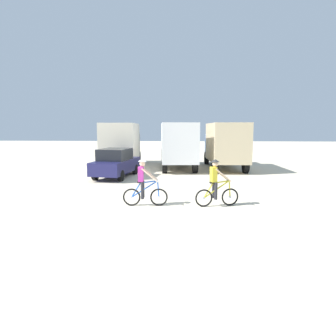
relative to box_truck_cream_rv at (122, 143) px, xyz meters
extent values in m
plane|color=beige|center=(3.81, -12.78, -1.87)|extent=(120.00, 120.00, 0.00)
cube|color=beige|center=(0.04, -0.57, 0.13)|extent=(2.80, 5.37, 2.70)
cube|color=#2D2D33|center=(-0.22, 2.82, -0.37)|extent=(2.31, 1.67, 2.00)
cube|color=black|center=(-0.27, 3.51, -0.02)|extent=(2.02, 0.24, 0.80)
cylinder|color=black|center=(-1.23, 2.64, -1.37)|extent=(0.40, 1.02, 1.00)
cylinder|color=black|center=(0.80, 2.80, -1.37)|extent=(0.40, 1.02, 1.00)
cylinder|color=black|center=(-0.84, -2.34, -1.37)|extent=(0.40, 1.02, 1.00)
cylinder|color=black|center=(1.19, -2.18, -1.37)|extent=(0.40, 1.02, 1.00)
cube|color=white|center=(4.40, -1.36, 0.13)|extent=(2.88, 5.40, 2.70)
cube|color=#2D2D33|center=(4.08, 2.03, -0.37)|extent=(2.33, 1.70, 2.00)
cube|color=black|center=(4.02, 2.73, -0.02)|extent=(2.02, 0.27, 0.80)
cylinder|color=black|center=(3.08, 1.83, -1.37)|extent=(0.41, 1.03, 1.00)
cylinder|color=black|center=(5.11, 2.03, -1.37)|extent=(0.41, 1.03, 1.00)
cylinder|color=black|center=(3.55, -3.13, -1.37)|extent=(0.41, 1.03, 1.00)
cylinder|color=black|center=(5.58, -2.94, -1.37)|extent=(0.41, 1.03, 1.00)
cube|color=#CCB78E|center=(7.86, -1.18, 0.13)|extent=(2.63, 5.30, 2.70)
cube|color=#4C6B9E|center=(7.71, 2.22, -0.37)|extent=(2.26, 1.60, 2.00)
cube|color=black|center=(7.68, 2.92, -0.02)|extent=(2.03, 0.17, 0.80)
cylinder|color=black|center=(6.70, 2.08, -1.37)|extent=(0.36, 1.01, 1.00)
cylinder|color=black|center=(8.74, 2.17, -1.37)|extent=(0.36, 1.01, 1.00)
cylinder|color=black|center=(6.92, -2.91, -1.37)|extent=(0.36, 1.01, 1.00)
cylinder|color=black|center=(8.96, -2.82, -1.37)|extent=(0.36, 1.01, 1.00)
cube|color=#1E1E4C|center=(0.69, -4.91, -1.17)|extent=(2.32, 4.40, 0.76)
cube|color=black|center=(0.67, -5.06, -0.45)|extent=(1.87, 2.30, 0.68)
cylinder|color=black|center=(0.10, -3.51, -1.55)|extent=(0.31, 0.66, 0.64)
cylinder|color=black|center=(1.64, -3.72, -1.55)|extent=(0.31, 0.66, 0.64)
cylinder|color=black|center=(-0.26, -6.09, -1.55)|extent=(0.31, 0.66, 0.64)
cylinder|color=black|center=(1.29, -6.30, -1.55)|extent=(0.31, 0.66, 0.64)
torus|color=black|center=(3.93, -11.46, -1.53)|extent=(0.68, 0.10, 0.68)
cylinder|color=silver|center=(3.93, -11.46, -1.53)|extent=(0.08, 0.08, 0.08)
torus|color=black|center=(2.89, -11.52, -1.53)|extent=(0.68, 0.10, 0.68)
cylinder|color=silver|center=(2.89, -11.52, -1.53)|extent=(0.08, 0.08, 0.08)
cylinder|color=blue|center=(3.38, -11.49, -1.21)|extent=(1.03, 0.11, 0.68)
cylinder|color=blue|center=(3.56, -11.48, -0.93)|extent=(0.66, 0.09, 0.13)
cylinder|color=blue|center=(3.06, -11.51, -1.25)|extent=(0.39, 0.07, 0.59)
cylinder|color=blue|center=(3.91, -11.46, -1.21)|extent=(0.10, 0.06, 0.64)
cylinder|color=silver|center=(3.88, -11.46, -0.89)|extent=(0.07, 0.52, 0.04)
cube|color=black|center=(3.23, -11.50, -0.94)|extent=(0.25, 0.13, 0.06)
cube|color=#AD2D8C|center=(3.25, -11.50, -0.63)|extent=(0.22, 0.33, 0.56)
sphere|color=beige|center=(3.31, -11.49, -0.23)|extent=(0.22, 0.22, 0.22)
cone|color=silver|center=(3.31, -11.49, -0.10)|extent=(0.32, 0.32, 0.10)
cylinder|color=#26262B|center=(3.30, -11.36, -1.24)|extent=(0.12, 0.12, 0.66)
cylinder|color=#26262B|center=(3.32, -11.62, -1.24)|extent=(0.12, 0.12, 0.66)
cylinder|color=beige|center=(3.58, -11.30, -0.65)|extent=(0.63, 0.13, 0.53)
cylinder|color=beige|center=(3.60, -11.66, -0.65)|extent=(0.63, 0.06, 0.53)
torus|color=black|center=(6.67, -11.25, -1.53)|extent=(0.68, 0.22, 0.68)
cylinder|color=silver|center=(6.67, -11.25, -1.53)|extent=(0.10, 0.10, 0.08)
torus|color=black|center=(5.65, -11.49, -1.53)|extent=(0.68, 0.22, 0.68)
cylinder|color=silver|center=(5.65, -11.49, -1.53)|extent=(0.10, 0.10, 0.08)
cylinder|color=gold|center=(6.14, -11.38, -1.21)|extent=(1.01, 0.29, 0.68)
cylinder|color=gold|center=(6.31, -11.34, -0.93)|extent=(0.65, 0.20, 0.13)
cylinder|color=gold|center=(5.82, -11.45, -1.25)|extent=(0.39, 0.14, 0.59)
cylinder|color=gold|center=(6.65, -11.25, -1.21)|extent=(0.11, 0.07, 0.64)
cylinder|color=silver|center=(6.62, -11.26, -0.89)|extent=(0.16, 0.51, 0.04)
cube|color=black|center=(5.99, -11.41, -0.94)|extent=(0.26, 0.17, 0.06)
cube|color=gold|center=(6.01, -11.41, -0.63)|extent=(0.27, 0.36, 0.56)
sphere|color=beige|center=(6.07, -11.39, -0.23)|extent=(0.22, 0.22, 0.22)
cone|color=#333333|center=(6.07, -11.39, -0.10)|extent=(0.32, 0.32, 0.10)
cylinder|color=#26262B|center=(6.04, -11.27, -1.24)|extent=(0.12, 0.12, 0.66)
cylinder|color=#26262B|center=(6.10, -11.52, -1.24)|extent=(0.12, 0.12, 0.66)
cylinder|color=beige|center=(6.29, -11.15, -0.65)|extent=(0.61, 0.24, 0.53)
cylinder|color=beige|center=(6.38, -11.50, -0.65)|extent=(0.63, 0.16, 0.53)
camera|label=1|loc=(4.95, -22.32, 1.08)|focal=31.01mm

